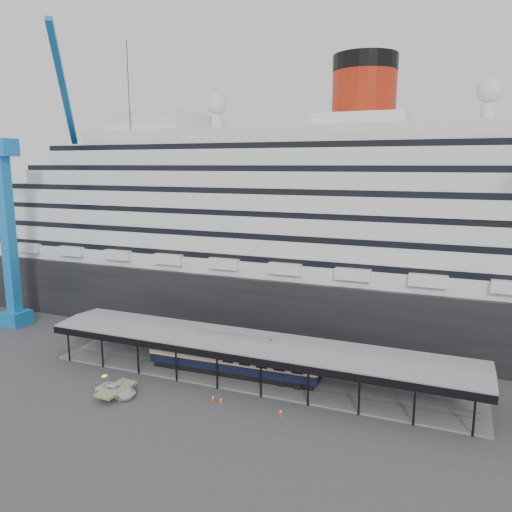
# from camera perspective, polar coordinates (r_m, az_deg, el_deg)

# --- Properties ---
(ground) EXTENTS (200.00, 200.00, 0.00)m
(ground) POSITION_cam_1_polar(r_m,az_deg,el_deg) (61.73, -2.35, -15.66)
(ground) COLOR #3C3C3E
(ground) RESTS_ON ground
(cruise_ship) EXTENTS (130.00, 30.00, 43.90)m
(cruise_ship) POSITION_cam_1_polar(r_m,az_deg,el_deg) (85.98, 6.52, 4.50)
(cruise_ship) COLOR black
(cruise_ship) RESTS_ON ground
(platform_canopy) EXTENTS (56.00, 9.18, 5.30)m
(platform_canopy) POSITION_cam_1_polar(r_m,az_deg,el_deg) (64.93, -0.49, -12.00)
(platform_canopy) COLOR slate
(platform_canopy) RESTS_ON ground
(crane_blue) EXTENTS (22.63, 19.19, 47.60)m
(crane_blue) POSITION_cam_1_polar(r_m,az_deg,el_deg) (91.86, -26.02, 4.90)
(crane_blue) COLOR blue
(crane_blue) RESTS_ON ground
(port_truck) EXTENTS (5.08, 2.60, 1.37)m
(port_truck) POSITION_cam_1_polar(r_m,az_deg,el_deg) (63.60, -15.70, -14.56)
(port_truck) COLOR silver
(port_truck) RESTS_ON ground
(pullman_carriage) EXTENTS (23.14, 3.81, 22.63)m
(pullman_carriage) POSITION_cam_1_polar(r_m,az_deg,el_deg) (65.80, -2.69, -11.35)
(pullman_carriage) COLOR black
(pullman_carriage) RESTS_ON ground
(traffic_cone_left) EXTENTS (0.46, 0.46, 0.72)m
(traffic_cone_left) POSITION_cam_1_polar(r_m,az_deg,el_deg) (59.96, -4.04, -16.13)
(traffic_cone_left) COLOR #DC460C
(traffic_cone_left) RESTS_ON ground
(traffic_cone_mid) EXTENTS (0.41, 0.41, 0.75)m
(traffic_cone_mid) POSITION_cam_1_polar(r_m,az_deg,el_deg) (60.47, -4.95, -15.88)
(traffic_cone_mid) COLOR red
(traffic_cone_mid) RESTS_ON ground
(traffic_cone_right) EXTENTS (0.53, 0.53, 0.80)m
(traffic_cone_right) POSITION_cam_1_polar(r_m,az_deg,el_deg) (57.31, 2.83, -17.40)
(traffic_cone_right) COLOR #E1400C
(traffic_cone_right) RESTS_ON ground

